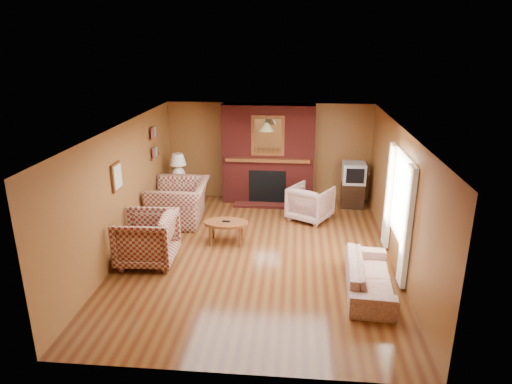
# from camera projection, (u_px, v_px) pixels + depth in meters

# --- Properties ---
(floor) EXTENTS (6.50, 6.50, 0.00)m
(floor) POSITION_uv_depth(u_px,v_px,m) (257.00, 254.00, 8.60)
(floor) COLOR #4B2310
(floor) RESTS_ON ground
(ceiling) EXTENTS (6.50, 6.50, 0.00)m
(ceiling) POSITION_uv_depth(u_px,v_px,m) (257.00, 128.00, 7.83)
(ceiling) COLOR white
(ceiling) RESTS_ON wall_back
(wall_back) EXTENTS (6.50, 0.00, 6.50)m
(wall_back) POSITION_uv_depth(u_px,v_px,m) (269.00, 152.00, 11.28)
(wall_back) COLOR brown
(wall_back) RESTS_ON floor
(wall_front) EXTENTS (6.50, 0.00, 6.50)m
(wall_front) POSITION_uv_depth(u_px,v_px,m) (232.00, 287.00, 5.15)
(wall_front) COLOR brown
(wall_front) RESTS_ON floor
(wall_left) EXTENTS (0.00, 6.50, 6.50)m
(wall_left) POSITION_uv_depth(u_px,v_px,m) (123.00, 190.00, 8.43)
(wall_left) COLOR brown
(wall_left) RESTS_ON floor
(wall_right) EXTENTS (0.00, 6.50, 6.50)m
(wall_right) POSITION_uv_depth(u_px,v_px,m) (399.00, 198.00, 8.00)
(wall_right) COLOR brown
(wall_right) RESTS_ON floor
(fireplace) EXTENTS (2.20, 0.82, 2.40)m
(fireplace) POSITION_uv_depth(u_px,v_px,m) (268.00, 155.00, 11.04)
(fireplace) COLOR #581713
(fireplace) RESTS_ON floor
(window_right) EXTENTS (0.10, 1.85, 2.00)m
(window_right) POSITION_uv_depth(u_px,v_px,m) (398.00, 206.00, 7.84)
(window_right) COLOR beige
(window_right) RESTS_ON wall_right
(bookshelf) EXTENTS (0.09, 0.55, 0.71)m
(bookshelf) POSITION_uv_depth(u_px,v_px,m) (155.00, 143.00, 10.07)
(bookshelf) COLOR brown
(bookshelf) RESTS_ON wall_left
(botanical_print) EXTENTS (0.05, 0.40, 0.50)m
(botanical_print) POSITION_uv_depth(u_px,v_px,m) (117.00, 177.00, 8.03)
(botanical_print) COLOR brown
(botanical_print) RESTS_ON wall_left
(pendant_light) EXTENTS (0.36, 0.36, 0.48)m
(pendant_light) POSITION_uv_depth(u_px,v_px,m) (267.00, 127.00, 10.13)
(pendant_light) COLOR black
(pendant_light) RESTS_ON ceiling
(plaid_loveseat) EXTENTS (1.28, 1.45, 0.90)m
(plaid_loveseat) POSITION_uv_depth(u_px,v_px,m) (179.00, 202.00, 10.01)
(plaid_loveseat) COLOR maroon
(plaid_loveseat) RESTS_ON floor
(plaid_armchair) EXTENTS (1.05, 1.03, 0.93)m
(plaid_armchair) POSITION_uv_depth(u_px,v_px,m) (147.00, 239.00, 8.15)
(plaid_armchair) COLOR maroon
(plaid_armchair) RESTS_ON floor
(floral_sofa) EXTENTS (0.80, 1.81, 0.52)m
(floral_sofa) POSITION_uv_depth(u_px,v_px,m) (369.00, 276.00, 7.29)
(floral_sofa) COLOR beige
(floral_sofa) RESTS_ON floor
(floral_armchair) EXTENTS (1.14, 1.15, 0.78)m
(floral_armchair) POSITION_uv_depth(u_px,v_px,m) (310.00, 203.00, 10.14)
(floral_armchair) COLOR beige
(floral_armchair) RESTS_ON floor
(coffee_table) EXTENTS (0.87, 0.54, 0.47)m
(coffee_table) POSITION_uv_depth(u_px,v_px,m) (226.00, 224.00, 8.96)
(coffee_table) COLOR brown
(coffee_table) RESTS_ON floor
(side_table) EXTENTS (0.51, 0.51, 0.66)m
(side_table) POSITION_uv_depth(u_px,v_px,m) (180.00, 193.00, 10.99)
(side_table) COLOR brown
(side_table) RESTS_ON floor
(table_lamp) EXTENTS (0.39, 0.39, 0.64)m
(table_lamp) POSITION_uv_depth(u_px,v_px,m) (178.00, 165.00, 10.77)
(table_lamp) COLOR white
(table_lamp) RESTS_ON side_table
(tv_stand) EXTENTS (0.57, 0.53, 0.59)m
(tv_stand) POSITION_uv_depth(u_px,v_px,m) (352.00, 194.00, 10.97)
(tv_stand) COLOR black
(tv_stand) RESTS_ON floor
(crt_tv) EXTENTS (0.54, 0.54, 0.49)m
(crt_tv) POSITION_uv_depth(u_px,v_px,m) (354.00, 173.00, 10.79)
(crt_tv) COLOR #A7A9AE
(crt_tv) RESTS_ON tv_stand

